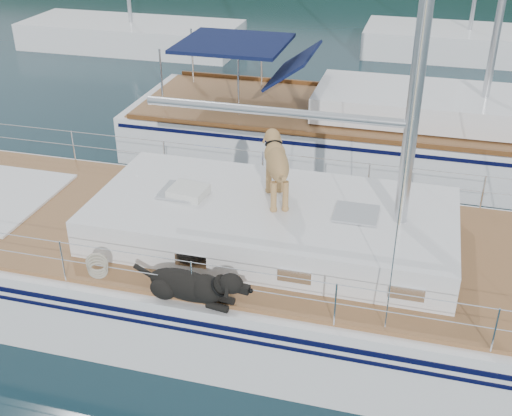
% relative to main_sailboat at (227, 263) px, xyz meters
% --- Properties ---
extents(ground, '(120.00, 120.00, 0.00)m').
position_rel_main_sailboat_xyz_m(ground, '(-0.09, 0.01, -0.68)').
color(ground, black).
rests_on(ground, ground).
extents(main_sailboat, '(12.00, 3.92, 14.01)m').
position_rel_main_sailboat_xyz_m(main_sailboat, '(0.00, 0.00, 0.00)').
color(main_sailboat, white).
rests_on(main_sailboat, ground).
extents(neighbor_sailboat, '(11.00, 3.50, 13.30)m').
position_rel_main_sailboat_xyz_m(neighbor_sailboat, '(1.60, 6.08, -0.05)').
color(neighbor_sailboat, white).
rests_on(neighbor_sailboat, ground).
extents(bg_boat_west, '(8.00, 3.00, 11.65)m').
position_rel_main_sailboat_xyz_m(bg_boat_west, '(-8.09, 14.01, -0.23)').
color(bg_boat_west, white).
rests_on(bg_boat_west, ground).
extents(bg_boat_center, '(7.20, 3.00, 11.65)m').
position_rel_main_sailboat_xyz_m(bg_boat_center, '(3.91, 16.01, -0.23)').
color(bg_boat_center, white).
rests_on(bg_boat_center, ground).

